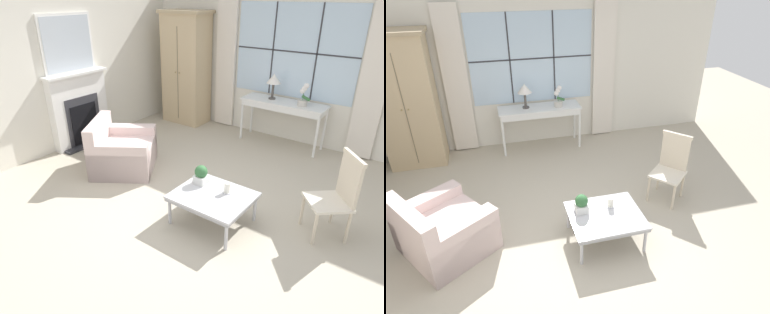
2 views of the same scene
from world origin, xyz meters
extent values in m
plane|color=#B2A893|center=(0.00, 0.00, 0.00)|extent=(14.00, 14.00, 0.00)
cube|color=silver|center=(0.00, 3.03, 1.40)|extent=(7.20, 0.06, 2.80)
cube|color=silver|center=(0.00, 3.00, 1.63)|extent=(2.21, 0.01, 1.59)
cube|color=#2D2D33|center=(-0.40, 2.99, 1.63)|extent=(0.02, 0.02, 1.59)
cube|color=#2D2D33|center=(0.40, 2.99, 1.63)|extent=(0.02, 0.02, 1.59)
cube|color=#2D2D33|center=(0.00, 2.99, 1.63)|extent=(2.21, 0.02, 0.02)
cube|color=silver|center=(-1.35, 2.95, 1.31)|extent=(0.42, 0.06, 2.57)
cube|color=silver|center=(1.35, 2.95, 1.31)|extent=(0.42, 0.06, 2.57)
cube|color=tan|center=(-2.14, 2.67, 1.10)|extent=(0.90, 0.56, 2.20)
cube|color=tan|center=(-2.14, 2.67, 2.23)|extent=(0.98, 0.62, 0.06)
cube|color=#74644C|center=(-2.14, 2.38, 1.05)|extent=(0.01, 0.01, 1.85)
sphere|color=#997F4C|center=(-2.19, 2.38, 1.10)|extent=(0.03, 0.03, 0.03)
sphere|color=#997F4C|center=(-2.09, 2.38, 1.10)|extent=(0.03, 0.03, 0.03)
cube|color=white|center=(0.04, 2.70, 0.80)|extent=(1.50, 0.49, 0.03)
cube|color=white|center=(0.04, 2.70, 0.73)|extent=(1.44, 0.47, 0.10)
cylinder|color=white|center=(-0.67, 2.49, 0.39)|extent=(0.04, 0.04, 0.78)
cylinder|color=white|center=(0.75, 2.49, 0.39)|extent=(0.04, 0.04, 0.78)
cylinder|color=white|center=(-0.67, 2.90, 0.39)|extent=(0.04, 0.04, 0.78)
cylinder|color=white|center=(0.75, 2.90, 0.39)|extent=(0.04, 0.04, 0.78)
cylinder|color=#4C4742|center=(-0.21, 2.72, 0.82)|extent=(0.12, 0.12, 0.02)
cylinder|color=#4C4742|center=(-0.21, 2.72, 0.97)|extent=(0.04, 0.04, 0.26)
cone|color=white|center=(-0.21, 2.72, 1.18)|extent=(0.26, 0.26, 0.16)
cylinder|color=#BCB7AD|center=(0.38, 2.65, 0.86)|extent=(0.16, 0.16, 0.10)
cylinder|color=#336638|center=(0.38, 2.65, 1.05)|extent=(0.01, 0.01, 0.27)
cube|color=#336638|center=(0.43, 2.65, 0.95)|extent=(0.15, 0.02, 0.09)
sphere|color=white|center=(0.36, 2.66, 1.06)|extent=(0.09, 0.09, 0.09)
sphere|color=white|center=(0.38, 2.66, 1.11)|extent=(0.09, 0.09, 0.09)
sphere|color=white|center=(0.41, 2.66, 1.16)|extent=(0.09, 0.09, 0.09)
cube|color=beige|center=(-1.53, 0.27, 0.22)|extent=(1.30, 1.32, 0.45)
cube|color=beige|center=(-1.84, 0.06, 0.63)|extent=(0.68, 0.90, 0.36)
cube|color=beige|center=(-1.75, 0.59, 0.29)|extent=(0.86, 0.67, 0.59)
cube|color=beige|center=(-1.32, -0.05, 0.29)|extent=(0.86, 0.67, 0.59)
cube|color=beige|center=(1.54, 0.51, 0.43)|extent=(0.62, 0.62, 0.03)
cube|color=beige|center=(1.69, 0.65, 0.71)|extent=(0.29, 0.33, 0.52)
cube|color=beige|center=(1.69, 0.65, 0.99)|extent=(0.31, 0.35, 0.05)
cylinder|color=beige|center=(1.52, 0.25, 0.21)|extent=(0.04, 0.04, 0.42)
cylinder|color=beige|center=(1.27, 0.53, 0.21)|extent=(0.04, 0.04, 0.42)
cylinder|color=beige|center=(1.81, 0.50, 0.21)|extent=(0.04, 0.04, 0.42)
cylinder|color=beige|center=(1.56, 0.78, 0.21)|extent=(0.04, 0.04, 0.42)
cube|color=#BCBCC1|center=(0.38, -0.08, 0.38)|extent=(0.90, 0.77, 0.03)
cube|color=#A0A0A4|center=(0.38, -0.08, 0.35)|extent=(0.88, 0.75, 0.04)
cylinder|color=#BCBCC1|center=(-0.02, -0.41, 0.18)|extent=(0.04, 0.04, 0.37)
cylinder|color=#BCBCC1|center=(0.78, -0.41, 0.18)|extent=(0.04, 0.04, 0.37)
cylinder|color=#BCBCC1|center=(-0.02, 0.26, 0.18)|extent=(0.04, 0.04, 0.37)
cylinder|color=#BCBCC1|center=(0.78, 0.26, 0.18)|extent=(0.04, 0.04, 0.37)
cube|color=white|center=(0.11, 0.06, 0.45)|extent=(0.16, 0.16, 0.11)
sphere|color=#336638|center=(0.11, 0.06, 0.56)|extent=(0.16, 0.16, 0.16)
cylinder|color=silver|center=(0.50, 0.05, 0.40)|extent=(0.10, 0.10, 0.01)
cylinder|color=white|center=(0.50, 0.05, 0.47)|extent=(0.07, 0.07, 0.13)
cylinder|color=black|center=(0.50, 0.05, 0.54)|extent=(0.00, 0.00, 0.01)
camera|label=1|loc=(2.27, -3.01, 2.58)|focal=32.00mm
camera|label=2|loc=(-0.81, -3.22, 3.09)|focal=32.00mm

